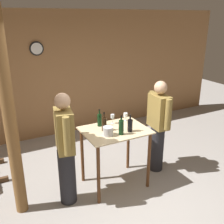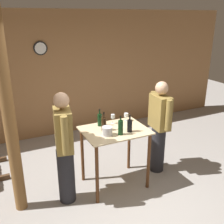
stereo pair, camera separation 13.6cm
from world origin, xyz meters
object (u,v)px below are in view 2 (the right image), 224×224
wine_bottle_left (100,119)px  wine_bottle_right (130,125)px  wine_bottle_far_left (104,124)px  wine_glass_near_center (126,115)px  person_host (159,126)px  wooden_post (9,119)px  person_visitor_with_scarf (64,147)px  wine_bottle_center (121,127)px  wine_glass_near_left (113,117)px  ice_bucket (107,131)px

wine_bottle_left → wine_bottle_right: bearing=-51.7°
wine_bottle_far_left → wine_glass_near_center: bearing=22.3°
wine_bottle_far_left → wine_bottle_right: (0.32, -0.20, -0.01)m
wine_bottle_left → person_host: size_ratio=0.17×
wooden_post → wine_glass_near_center: bearing=6.1°
wine_bottle_far_left → wine_bottle_left: 0.19m
wooden_post → wine_bottle_far_left: (1.28, -0.01, -0.29)m
wine_glass_near_center → person_visitor_with_scarf: person_visitor_with_scarf is taller
wine_bottle_right → wine_glass_near_center: size_ratio=2.07×
wooden_post → wine_bottle_left: 1.34m
wine_bottle_far_left → wine_bottle_right: wine_bottle_far_left is taller
wine_bottle_right → person_visitor_with_scarf: 0.99m
wine_bottle_far_left → wine_glass_near_center: 0.52m
wine_bottle_left → wine_bottle_center: (0.14, -0.42, 0.01)m
wine_bottle_left → wine_glass_near_center: 0.47m
wine_bottle_center → wine_bottle_right: wine_bottle_center is taller
wine_bottle_left → wine_glass_near_center: (0.47, 0.01, -0.01)m
wooden_post → wine_bottle_far_left: size_ratio=9.45×
wine_bottle_center → wine_glass_near_left: (0.08, 0.42, -0.00)m
wine_bottle_center → person_visitor_with_scarf: 0.83m
wine_bottle_left → person_host: bearing=-10.4°
wine_bottle_center → person_host: person_host is taller
wine_bottle_far_left → wine_glass_near_left: (0.24, 0.19, 0.00)m
wooden_post → wine_bottle_right: size_ratio=9.96×
wine_bottle_center → person_visitor_with_scarf: (-0.80, 0.13, -0.20)m
wine_bottle_far_left → wine_bottle_right: 0.38m
wine_bottle_left → wine_bottle_right: size_ratio=1.02×
wine_bottle_far_left → wine_glass_near_left: size_ratio=1.86×
wine_bottle_center → person_host: 0.91m
wine_bottle_center → person_visitor_with_scarf: size_ratio=0.17×
wine_glass_near_center → ice_bucket: same height
wine_bottle_center → wine_glass_near_left: bearing=79.4°
wine_bottle_left → person_host: 1.03m
wine_glass_near_left → ice_bucket: wine_glass_near_left is taller
wine_glass_near_center → person_visitor_with_scarf: size_ratio=0.08×
wine_bottle_far_left → wine_glass_near_center: wine_bottle_far_left is taller
wine_glass_near_left → person_host: person_host is taller
wine_glass_near_left → person_visitor_with_scarf: size_ratio=0.09×
wine_bottle_far_left → wine_glass_near_left: bearing=38.2°
wine_bottle_center → wine_bottle_left: bearing=108.8°
wine_bottle_left → person_host: (0.99, -0.18, -0.22)m
wine_glass_near_left → wine_bottle_center: bearing=-100.6°
ice_bucket → wine_bottle_far_left: bearing=81.7°
wine_bottle_right → wine_glass_near_center: bearing=68.7°
ice_bucket → person_visitor_with_scarf: bearing=173.5°
wine_bottle_center → ice_bucket: size_ratio=1.94×
wine_bottle_center → person_host: bearing=15.9°
wine_glass_near_center → wine_bottle_left: bearing=-179.0°
wine_glass_near_center → wine_bottle_right: bearing=-111.3°
person_visitor_with_scarf → wine_bottle_left: bearing=24.5°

